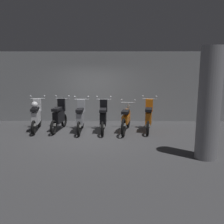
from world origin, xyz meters
The scene contains 9 objects.
ground_plane centered at (0.00, 0.00, 0.00)m, with size 80.00×80.00×0.00m, color #424244.
back_wall centered at (0.00, 2.26, 1.50)m, with size 16.00×0.30×2.99m, color gray.
motorbike_slot_0 centered at (-2.11, 0.53, 0.57)m, with size 0.59×1.68×1.29m.
motorbike_slot_1 centered at (-1.26, 0.58, 0.53)m, with size 0.59×1.68×1.29m.
motorbike_slot_2 centered at (-0.42, 0.40, 0.53)m, with size 0.59×1.68×1.29m.
motorbike_slot_3 centered at (0.42, 0.39, 0.53)m, with size 0.59×1.68×1.29m.
motorbike_slot_4 centered at (1.27, 0.42, 0.49)m, with size 0.61×1.93×1.15m.
motorbike_slot_5 centered at (2.12, 0.51, 0.53)m, with size 0.58×1.67×1.29m.
support_pillar centered at (3.32, -2.25, 1.50)m, with size 0.59×0.59×2.99m, color gray.
Camera 1 is at (0.84, -8.98, 2.61)m, focal length 41.60 mm.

